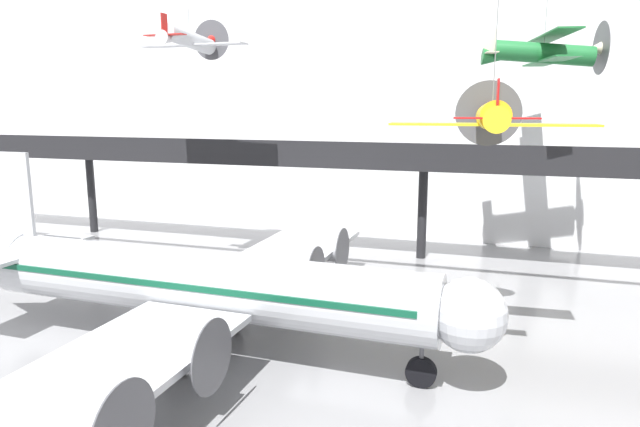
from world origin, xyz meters
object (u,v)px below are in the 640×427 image
object	(u,v)px
suspended_plane_green_biplane	(544,52)
suspended_plane_silver_racer	(190,40)
airliner_silver_main	(199,285)
suspended_plane_yellow_lowwing	(492,117)

from	to	relation	value
suspended_plane_green_biplane	suspended_plane_silver_racer	xyz separation A→B (m)	(-22.76, -5.99, 0.91)
airliner_silver_main	suspended_plane_silver_racer	distance (m)	19.29
suspended_plane_green_biplane	suspended_plane_yellow_lowwing	bearing A→B (deg)	-109.68
airliner_silver_main	suspended_plane_silver_racer	world-z (taller)	suspended_plane_silver_racer
airliner_silver_main	suspended_plane_silver_racer	xyz separation A→B (m)	(-7.29, 12.69, 12.57)
suspended_plane_green_biplane	suspended_plane_yellow_lowwing	world-z (taller)	suspended_plane_green_biplane
suspended_plane_green_biplane	suspended_plane_yellow_lowwing	size ratio (longest dim) A/B	0.92
airliner_silver_main	suspended_plane_green_biplane	world-z (taller)	suspended_plane_green_biplane
suspended_plane_green_biplane	suspended_plane_yellow_lowwing	xyz separation A→B (m)	(-2.76, -15.27, -3.88)
airliner_silver_main	suspended_plane_green_biplane	size ratio (longest dim) A/B	3.30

